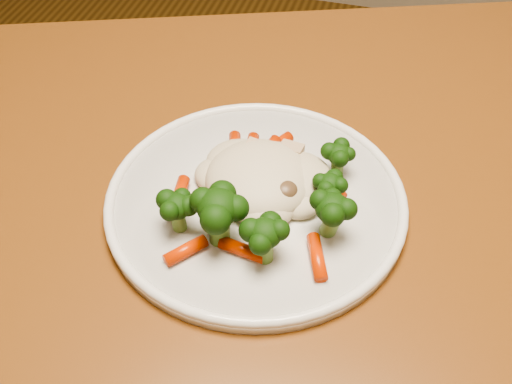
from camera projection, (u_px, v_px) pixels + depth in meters
dining_table at (165, 299)px, 0.67m from camera, size 1.35×1.12×0.75m
plate at (256, 202)px, 0.61m from camera, size 0.28×0.28×0.01m
meal at (262, 189)px, 0.59m from camera, size 0.18×0.19×0.05m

